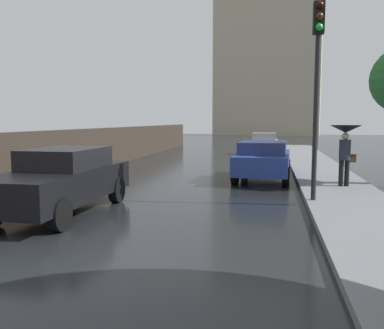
# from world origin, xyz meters

# --- Properties ---
(ground) EXTENTS (120.00, 120.00, 0.00)m
(ground) POSITION_xyz_m (0.00, 0.00, 0.00)
(ground) COLOR black
(car_black_near_kerb) EXTENTS (1.75, 4.40, 1.47)m
(car_black_near_kerb) POSITION_xyz_m (-1.54, 4.29, 0.77)
(car_black_near_kerb) COLOR black
(car_black_near_kerb) RESTS_ON ground
(car_blue_mid_road) EXTENTS (2.03, 4.17, 1.38)m
(car_blue_mid_road) POSITION_xyz_m (2.85, 10.50, 0.74)
(car_blue_mid_road) COLOR navy
(car_blue_mid_road) RESTS_ON ground
(car_silver_far_ahead) EXTENTS (1.72, 4.11, 1.34)m
(car_silver_far_ahead) POSITION_xyz_m (2.70, 21.86, 0.71)
(car_silver_far_ahead) COLOR #B2B5BA
(car_silver_far_ahead) RESTS_ON ground
(pedestrian_with_umbrella_far) EXTENTS (0.92, 0.92, 1.83)m
(pedestrian_with_umbrella_far) POSITION_xyz_m (5.29, 8.67, 1.56)
(pedestrian_with_umbrella_far) COLOR black
(pedestrian_with_umbrella_far) RESTS_ON sidewalk_strip
(traffic_light) EXTENTS (0.26, 0.39, 4.78)m
(traffic_light) POSITION_xyz_m (4.18, 6.22, 3.42)
(traffic_light) COLOR black
(traffic_light) RESTS_ON sidewalk_strip
(distant_tower) EXTENTS (15.29, 9.17, 22.07)m
(distant_tower) POSITION_xyz_m (2.55, 57.04, 11.04)
(distant_tower) COLOR #B2A88E
(distant_tower) RESTS_ON ground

